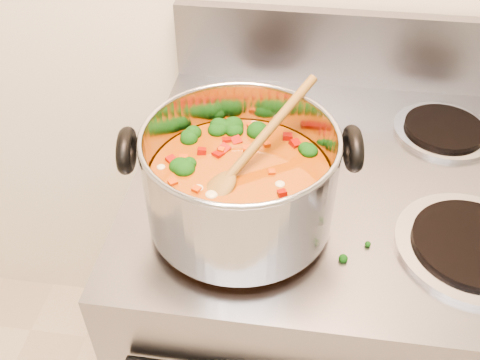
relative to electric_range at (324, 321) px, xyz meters
name	(u,v)px	position (x,y,z in m)	size (l,w,h in m)	color
electric_range	(324,321)	(0.00, 0.00, 0.00)	(0.75, 0.68, 1.08)	gray
stockpot	(240,182)	(-0.17, -0.14, 0.54)	(0.35, 0.28, 0.17)	#A2A2AA
wooden_spoon	(245,159)	(-0.17, -0.14, 0.58)	(0.16, 0.22, 0.11)	brown
cooktop_crumbs	(331,303)	(-0.03, -0.28, 0.46)	(0.05, 0.07, 0.01)	black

